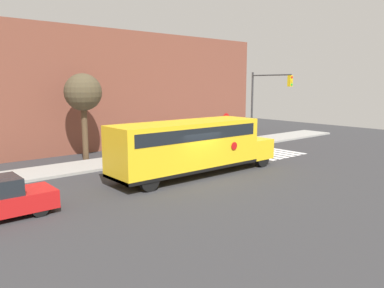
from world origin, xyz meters
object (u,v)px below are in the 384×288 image
object	(u,v)px
school_bus	(191,145)
tree_near_sidewalk	(83,94)
traffic_light	(264,98)
stop_sign	(226,126)

from	to	relation	value
school_bus	tree_near_sidewalk	distance (m)	8.71
traffic_light	tree_near_sidewalk	distance (m)	13.53
school_bus	traffic_light	distance (m)	10.93
school_bus	traffic_light	xyz separation A→B (m)	(10.17, 3.36, 2.19)
tree_near_sidewalk	traffic_light	bearing A→B (deg)	-19.56
traffic_light	school_bus	bearing A→B (deg)	-161.71
stop_sign	traffic_light	xyz separation A→B (m)	(2.81, -1.31, 2.08)
school_bus	stop_sign	xyz separation A→B (m)	(7.35, 4.67, 0.11)
school_bus	stop_sign	size ratio (longest dim) A/B	3.68
traffic_light	tree_near_sidewalk	bearing A→B (deg)	160.44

